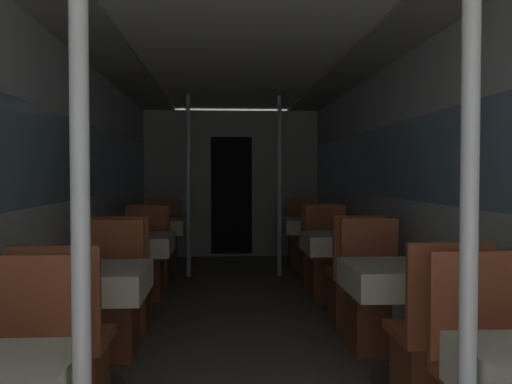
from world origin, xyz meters
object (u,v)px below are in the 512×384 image
object	(u,v)px
support_pole_left_3	(188,186)
chair_right_far_2	(328,268)
support_pole_left_0	(81,228)
dining_table_right_3	(310,228)
chair_left_near_2	(125,294)
chair_right_far_1	(375,310)
support_pole_right_0	(469,226)
chair_left_near_3	(152,261)
chair_right_near_3	(318,259)
chair_left_near_1	(65,371)
chair_right_near_2	(354,291)
chair_left_far_1	(110,314)
chair_right_near_1	(436,363)
dining_table_left_3	(157,229)
chair_left_far_2	(144,270)
chair_right_far_3	(303,246)
dining_table_left_2	(136,248)
support_pole_right_3	(279,186)
dining_table_left_1	(91,287)
dining_table_right_1	(401,283)
dining_table_right_2	(340,246)
chair_left_far_3	(162,247)

from	to	relation	value
support_pole_left_3	chair_right_far_2	xyz separation A→B (m)	(1.53, -1.25, -0.84)
support_pole_left_0	dining_table_right_3	xyz separation A→B (m)	(1.53, 5.50, -0.53)
chair_left_near_2	chair_right_far_1	xyz separation A→B (m)	(1.92, -0.66, 0.00)
chair_left_near_2	support_pole_right_0	bearing A→B (deg)	-63.51
chair_left_near_3	chair_right_near_3	xyz separation A→B (m)	(1.92, 0.00, 0.00)
chair_left_near_1	chair_right_near_2	world-z (taller)	same
chair_left_far_1	chair_right_near_1	bearing A→B (deg)	148.51
dining_table_left_3	support_pole_left_3	distance (m)	0.66
chair_left_far_2	chair_right_far_3	size ratio (longest dim) A/B	1.00
chair_right_far_1	dining_table_left_3	bearing A→B (deg)	-58.04
chair_left_near_3	dining_table_right_3	xyz separation A→B (m)	(1.92, 0.59, 0.31)
dining_table_left_2	support_pole_right_0	bearing A→B (deg)	-67.30
dining_table_right_3	support_pole_right_3	bearing A→B (deg)	180.00
chair_left_near_2	chair_right_near_1	distance (m)	2.66
chair_left_near_1	support_pole_right_3	bearing A→B (deg)	70.18
chair_left_near_2	chair_right_near_3	bearing A→B (deg)	43.66
dining_table_left_1	support_pole_right_0	size ratio (longest dim) A/B	0.32
dining_table_left_2	chair_right_far_2	xyz separation A→B (m)	(1.92, 0.59, -0.31)
chair_left_near_1	chair_left_far_1	size ratio (longest dim) A/B	1.00
chair_right_far_3	chair_left_far_2	bearing A→B (deg)	43.66
dining_table_right_3	chair_right_near_3	xyz separation A→B (m)	(0.00, -0.59, -0.31)
chair_left_near_1	dining_table_left_3	xyz separation A→B (m)	(0.00, 4.26, 0.31)
support_pole_left_0	chair_left_near_3	bearing A→B (deg)	94.51
dining_table_left_3	chair_right_near_1	xyz separation A→B (m)	(1.92, -4.26, -0.31)
dining_table_right_1	chair_right_far_2	size ratio (longest dim) A/B	0.76
chair_left_near_3	chair_left_far_2	bearing A→B (deg)	-90.00
chair_right_far_1	dining_table_right_2	world-z (taller)	chair_right_far_1
support_pole_left_3	chair_right_far_3	distance (m)	1.85
dining_table_left_1	chair_left_far_3	bearing A→B (deg)	90.00
chair_right_near_2	chair_right_near_3	bearing A→B (deg)	90.00
chair_left_near_1	chair_left_near_2	distance (m)	1.83
chair_left_near_1	chair_left_near_2	bearing A→B (deg)	90.00
dining_table_left_3	support_pole_right_3	distance (m)	1.62
chair_right_near_3	chair_right_far_3	bearing A→B (deg)	90.00
chair_right_far_2	dining_table_right_3	world-z (taller)	chair_right_far_2
chair_left_far_2	dining_table_left_1	bearing A→B (deg)	90.00
support_pole_left_0	dining_table_left_2	distance (m)	3.73
chair_right_near_2	chair_right_near_3	size ratio (longest dim) A/B	1.00
chair_left_far_1	dining_table_left_2	world-z (taller)	chair_left_far_1
chair_left_near_1	chair_right_near_2	bearing A→B (deg)	43.66
dining_table_left_1	chair_right_far_1	xyz separation A→B (m)	(1.92, 0.59, -0.31)
chair_left_far_1	chair_left_near_2	distance (m)	0.66
dining_table_left_3	chair_left_far_3	world-z (taller)	chair_left_far_3
support_pole_right_3	chair_left_near_3	bearing A→B (deg)	-159.01
dining_table_left_2	chair_left_far_2	distance (m)	0.67
chair_left_near_3	support_pole_right_0	xyz separation A→B (m)	(1.53, -4.91, 0.84)
dining_table_right_1	chair_right_near_1	world-z (taller)	chair_right_near_1
support_pole_right_0	dining_table_right_3	xyz separation A→B (m)	(0.39, 5.50, -0.53)
chair_left_near_1	support_pole_left_3	world-z (taller)	support_pole_left_3
dining_table_left_3	support_pole_right_3	bearing A→B (deg)	0.00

